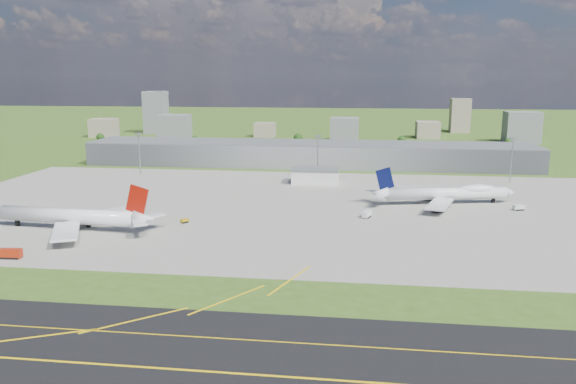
# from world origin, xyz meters

# --- Properties ---
(ground) EXTENTS (1400.00, 1400.00, 0.00)m
(ground) POSITION_xyz_m (0.00, 150.00, 0.00)
(ground) COLOR #355219
(ground) RESTS_ON ground
(taxiway) EXTENTS (1400.00, 60.00, 0.06)m
(taxiway) POSITION_xyz_m (0.00, -110.00, 0.03)
(taxiway) COLOR black
(taxiway) RESTS_ON ground
(apron) EXTENTS (360.00, 190.00, 0.08)m
(apron) POSITION_xyz_m (10.00, 40.00, 0.04)
(apron) COLOR gray
(apron) RESTS_ON ground
(terminal) EXTENTS (300.00, 42.00, 15.00)m
(terminal) POSITION_xyz_m (0.00, 165.00, 7.50)
(terminal) COLOR gray
(terminal) RESTS_ON ground
(ops_building) EXTENTS (26.00, 16.00, 8.00)m
(ops_building) POSITION_xyz_m (10.00, 100.00, 4.00)
(ops_building) COLOR silver
(ops_building) RESTS_ON ground
(mast_west) EXTENTS (3.50, 2.00, 25.90)m
(mast_west) POSITION_xyz_m (-100.00, 115.00, 17.71)
(mast_west) COLOR gray
(mast_west) RESTS_ON ground
(mast_center) EXTENTS (3.50, 2.00, 25.90)m
(mast_center) POSITION_xyz_m (10.00, 115.00, 17.71)
(mast_center) COLOR gray
(mast_center) RESTS_ON ground
(mast_east) EXTENTS (3.50, 2.00, 25.90)m
(mast_east) POSITION_xyz_m (120.00, 115.00, 17.71)
(mast_east) COLOR gray
(mast_east) RESTS_ON ground
(airliner_red_twin) EXTENTS (71.33, 55.41, 19.56)m
(airliner_red_twin) POSITION_xyz_m (-77.27, -10.43, 5.21)
(airliner_red_twin) COLOR silver
(airliner_red_twin) RESTS_ON ground
(airliner_blue_quad) EXTENTS (69.39, 53.66, 18.26)m
(airliner_blue_quad) POSITION_xyz_m (76.19, 55.43, 5.07)
(airliner_blue_quad) COLOR silver
(airliner_blue_quad) RESTS_ON ground
(fire_truck) EXTENTS (7.44, 3.25, 3.26)m
(fire_truck) POSITION_xyz_m (-80.61, -47.00, 1.63)
(fire_truck) COLOR #A1230B
(fire_truck) RESTS_ON ground
(tug_yellow) EXTENTS (3.41, 3.66, 1.63)m
(tug_yellow) POSITION_xyz_m (-37.01, 5.38, 0.86)
(tug_yellow) COLOR #BC920B
(tug_yellow) RESTS_ON ground
(van_white_near) EXTENTS (4.31, 6.21, 2.86)m
(van_white_near) POSITION_xyz_m (38.34, 23.87, 1.43)
(van_white_near) COLOR white
(van_white_near) RESTS_ON ground
(van_white_far) EXTENTS (5.42, 3.81, 2.54)m
(van_white_far) POSITION_xyz_m (106.99, 46.18, 1.28)
(van_white_far) COLOR silver
(van_white_far) RESTS_ON ground
(bldg_far_w) EXTENTS (24.00, 20.00, 18.00)m
(bldg_far_w) POSITION_xyz_m (-220.00, 320.00, 9.00)
(bldg_far_w) COLOR gray
(bldg_far_w) RESTS_ON ground
(bldg_w) EXTENTS (28.00, 22.00, 24.00)m
(bldg_w) POSITION_xyz_m (-140.00, 300.00, 12.00)
(bldg_w) COLOR slate
(bldg_w) RESTS_ON ground
(bldg_cw) EXTENTS (20.00, 18.00, 14.00)m
(bldg_cw) POSITION_xyz_m (-60.00, 340.00, 7.00)
(bldg_cw) COLOR gray
(bldg_cw) RESTS_ON ground
(bldg_c) EXTENTS (26.00, 20.00, 22.00)m
(bldg_c) POSITION_xyz_m (20.00, 310.00, 11.00)
(bldg_c) COLOR slate
(bldg_c) RESTS_ON ground
(bldg_ce) EXTENTS (22.00, 24.00, 16.00)m
(bldg_ce) POSITION_xyz_m (100.00, 350.00, 8.00)
(bldg_ce) COLOR gray
(bldg_ce) RESTS_ON ground
(bldg_e) EXTENTS (30.00, 22.00, 28.00)m
(bldg_e) POSITION_xyz_m (180.00, 320.00, 14.00)
(bldg_e) COLOR slate
(bldg_e) RESTS_ON ground
(bldg_tall_w) EXTENTS (22.00, 20.00, 44.00)m
(bldg_tall_w) POSITION_xyz_m (-180.00, 360.00, 22.00)
(bldg_tall_w) COLOR slate
(bldg_tall_w) RESTS_ON ground
(bldg_tall_e) EXTENTS (20.00, 18.00, 36.00)m
(bldg_tall_e) POSITION_xyz_m (140.00, 410.00, 18.00)
(bldg_tall_e) COLOR gray
(bldg_tall_e) RESTS_ON ground
(tree_far_w) EXTENTS (7.20, 7.20, 8.80)m
(tree_far_w) POSITION_xyz_m (-200.00, 270.00, 5.18)
(tree_far_w) COLOR #382314
(tree_far_w) RESTS_ON ground
(tree_w) EXTENTS (6.75, 6.75, 8.25)m
(tree_w) POSITION_xyz_m (-110.00, 265.00, 4.86)
(tree_w) COLOR #382314
(tree_w) RESTS_ON ground
(tree_c) EXTENTS (8.10, 8.10, 9.90)m
(tree_c) POSITION_xyz_m (-20.00, 280.00, 5.84)
(tree_c) COLOR #382314
(tree_c) RESTS_ON ground
(tree_e) EXTENTS (7.65, 7.65, 9.35)m
(tree_e) POSITION_xyz_m (70.00, 275.00, 5.51)
(tree_e) COLOR #382314
(tree_e) RESTS_ON ground
(tree_far_e) EXTENTS (6.30, 6.30, 7.70)m
(tree_far_e) POSITION_xyz_m (160.00, 285.00, 4.53)
(tree_far_e) COLOR #382314
(tree_far_e) RESTS_ON ground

